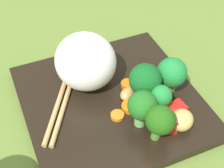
# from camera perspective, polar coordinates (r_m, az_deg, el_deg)

# --- Properties ---
(ground_plane) EXTENTS (1.10, 1.10, 0.02)m
(ground_plane) POSITION_cam_1_polar(r_m,az_deg,el_deg) (0.54, -0.19, -4.30)
(ground_plane) COLOR olive
(square_plate) EXTENTS (0.28, 0.28, 0.01)m
(square_plate) POSITION_cam_1_polar(r_m,az_deg,el_deg) (0.52, -0.19, -3.06)
(square_plate) COLOR black
(square_plate) RESTS_ON ground_plane
(rice_mound) EXTENTS (0.13, 0.12, 0.09)m
(rice_mound) POSITION_cam_1_polar(r_m,az_deg,el_deg) (0.51, -4.57, 3.88)
(rice_mound) COLOR white
(rice_mound) RESTS_ON square_plate
(broccoli_floret_0) EXTENTS (0.04, 0.04, 0.06)m
(broccoli_floret_0) POSITION_cam_1_polar(r_m,az_deg,el_deg) (0.44, 8.26, -6.24)
(broccoli_floret_0) COLOR #5E8E38
(broccoli_floret_0) RESTS_ON square_plate
(broccoli_floret_1) EXTENTS (0.05, 0.05, 0.06)m
(broccoli_floret_1) POSITION_cam_1_polar(r_m,az_deg,el_deg) (0.51, 10.23, 1.85)
(broccoli_floret_1) COLOR #619F47
(broccoli_floret_1) RESTS_ON square_plate
(broccoli_floret_2) EXTENTS (0.04, 0.04, 0.06)m
(broccoli_floret_2) POSITION_cam_1_polar(r_m,az_deg,el_deg) (0.46, 5.25, -3.87)
(broccoli_floret_2) COLOR #78B05E
(broccoli_floret_2) RESTS_ON square_plate
(broccoli_floret_3) EXTENTS (0.03, 0.03, 0.05)m
(broccoli_floret_3) POSITION_cam_1_polar(r_m,az_deg,el_deg) (0.48, 8.37, -2.35)
(broccoli_floret_3) COLOR #62A142
(broccoli_floret_3) RESTS_ON square_plate
(broccoli_floret_4) EXTENTS (0.05, 0.05, 0.07)m
(broccoli_floret_4) POSITION_cam_1_polar(r_m,az_deg,el_deg) (0.49, 5.74, 0.56)
(broccoli_floret_4) COLOR #7EAF4F
(broccoli_floret_4) RESTS_ON square_plate
(carrot_slice_0) EXTENTS (0.02, 0.02, 0.01)m
(carrot_slice_0) POSITION_cam_1_polar(r_m,az_deg,el_deg) (0.53, 2.66, -0.10)
(carrot_slice_0) COLOR orange
(carrot_slice_0) RESTS_ON square_plate
(carrot_slice_1) EXTENTS (0.03, 0.03, 0.01)m
(carrot_slice_1) POSITION_cam_1_polar(r_m,az_deg,el_deg) (0.50, 3.11, -3.90)
(carrot_slice_1) COLOR orange
(carrot_slice_1) RESTS_ON square_plate
(carrot_slice_2) EXTENTS (0.03, 0.03, 0.01)m
(carrot_slice_2) POSITION_cam_1_polar(r_m,az_deg,el_deg) (0.49, 0.93, -5.44)
(carrot_slice_2) COLOR orange
(carrot_slice_2) RESTS_ON square_plate
(pepper_chunk_0) EXTENTS (0.04, 0.03, 0.02)m
(pepper_chunk_0) POSITION_cam_1_polar(r_m,az_deg,el_deg) (0.48, 9.44, -6.42)
(pepper_chunk_0) COLOR red
(pepper_chunk_0) RESTS_ON square_plate
(pepper_chunk_1) EXTENTS (0.03, 0.03, 0.02)m
(pepper_chunk_1) POSITION_cam_1_polar(r_m,az_deg,el_deg) (0.50, 10.99, -4.31)
(pepper_chunk_1) COLOR red
(pepper_chunk_1) RESTS_ON square_plate
(pepper_chunk_2) EXTENTS (0.02, 0.03, 0.02)m
(pepper_chunk_2) POSITION_cam_1_polar(r_m,az_deg,el_deg) (0.53, 7.88, -0.34)
(pepper_chunk_2) COLOR red
(pepper_chunk_2) RESTS_ON square_plate
(pepper_chunk_3) EXTENTS (0.03, 0.03, 0.02)m
(pepper_chunk_3) POSITION_cam_1_polar(r_m,az_deg,el_deg) (0.51, 8.60, -2.48)
(pepper_chunk_3) COLOR red
(pepper_chunk_3) RESTS_ON square_plate
(chicken_piece_0) EXTENTS (0.05, 0.05, 0.03)m
(chicken_piece_0) POSITION_cam_1_polar(r_m,az_deg,el_deg) (0.48, 11.87, -6.07)
(chicken_piece_0) COLOR tan
(chicken_piece_0) RESTS_ON square_plate
(chicken_piece_1) EXTENTS (0.04, 0.04, 0.02)m
(chicken_piece_1) POSITION_cam_1_polar(r_m,az_deg,el_deg) (0.53, 5.22, 0.78)
(chicken_piece_1) COLOR tan
(chicken_piece_1) RESTS_ON square_plate
(chicken_piece_2) EXTENTS (0.03, 0.03, 0.02)m
(chicken_piece_2) POSITION_cam_1_polar(r_m,az_deg,el_deg) (0.51, 2.63, -1.73)
(chicken_piece_2) COLOR tan
(chicken_piece_2) RESTS_ON square_plate
(chopstick_pair) EXTENTS (0.19, 0.13, 0.01)m
(chopstick_pair) POSITION_cam_1_polar(r_m,az_deg,el_deg) (0.53, -8.02, -1.17)
(chopstick_pair) COLOR tan
(chopstick_pair) RESTS_ON square_plate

